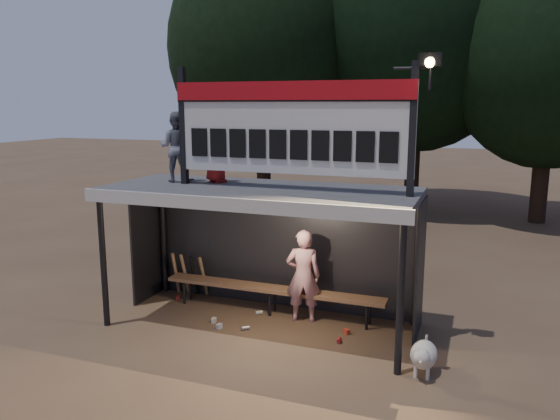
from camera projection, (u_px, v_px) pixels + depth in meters
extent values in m
plane|color=#503A28|center=(260.00, 325.00, 9.12)|extent=(80.00, 80.00, 0.00)
imported|color=silver|center=(303.00, 276.00, 9.15)|extent=(0.66, 0.53, 1.59)
imported|color=slate|center=(176.00, 147.00, 9.24)|extent=(0.67, 0.57, 1.19)
imported|color=#B11E1B|center=(216.00, 151.00, 9.19)|extent=(0.61, 0.56, 1.05)
cube|color=#404043|center=(259.00, 192.00, 8.68)|extent=(5.00, 2.00, 0.12)
cube|color=silver|center=(232.00, 205.00, 7.75)|extent=(5.10, 0.06, 0.20)
cylinder|color=black|center=(103.00, 262.00, 8.90)|extent=(0.10, 0.10, 2.20)
cylinder|color=black|center=(401.00, 297.00, 7.26)|extent=(0.10, 0.10, 2.20)
cylinder|color=black|center=(163.00, 237.00, 10.56)|extent=(0.10, 0.10, 2.20)
cylinder|color=black|center=(417.00, 261.00, 8.91)|extent=(0.10, 0.10, 2.20)
cube|color=black|center=(281.00, 247.00, 9.83)|extent=(5.00, 0.04, 2.20)
cube|color=black|center=(147.00, 241.00, 10.22)|extent=(0.04, 1.00, 2.20)
cube|color=black|center=(420.00, 269.00, 8.51)|extent=(0.04, 1.00, 2.20)
cylinder|color=black|center=(281.00, 189.00, 9.63)|extent=(5.00, 0.06, 0.06)
cube|color=black|center=(183.00, 126.00, 8.95)|extent=(0.10, 0.10, 1.90)
cube|color=black|center=(413.00, 130.00, 7.69)|extent=(0.10, 0.10, 1.90)
cube|color=silver|center=(289.00, 128.00, 8.32)|extent=(3.80, 0.08, 1.40)
cube|color=#AE0C13|center=(288.00, 90.00, 8.17)|extent=(3.80, 0.04, 0.28)
cube|color=black|center=(288.00, 101.00, 8.19)|extent=(3.80, 0.02, 0.03)
cube|color=black|center=(199.00, 142.00, 8.85)|extent=(0.27, 0.03, 0.45)
cube|color=black|center=(218.00, 143.00, 8.73)|extent=(0.27, 0.03, 0.45)
cube|color=black|center=(237.00, 143.00, 8.61)|extent=(0.27, 0.03, 0.45)
cube|color=black|center=(257.00, 144.00, 8.50)|extent=(0.27, 0.03, 0.45)
cube|color=black|center=(278.00, 144.00, 8.38)|extent=(0.27, 0.03, 0.45)
cube|color=black|center=(299.00, 145.00, 8.26)|extent=(0.27, 0.03, 0.45)
cube|color=black|center=(320.00, 146.00, 8.15)|extent=(0.27, 0.03, 0.45)
cube|color=black|center=(342.00, 146.00, 8.03)|extent=(0.27, 0.03, 0.45)
cube|color=black|center=(365.00, 147.00, 7.91)|extent=(0.27, 0.03, 0.45)
cube|color=black|center=(389.00, 147.00, 7.80)|extent=(0.27, 0.03, 0.45)
cylinder|color=black|center=(412.00, 68.00, 7.54)|extent=(0.50, 0.04, 0.04)
cylinder|color=black|center=(430.00, 79.00, 7.48)|extent=(0.04, 0.04, 0.30)
cube|color=black|center=(431.00, 60.00, 7.39)|extent=(0.30, 0.22, 0.18)
sphere|color=#FFD88C|center=(430.00, 62.00, 7.31)|extent=(0.14, 0.14, 0.14)
cube|color=#885F40|center=(272.00, 289.00, 9.54)|extent=(4.00, 0.35, 0.06)
cylinder|color=black|center=(184.00, 292.00, 10.05)|extent=(0.05, 0.05, 0.45)
cylinder|color=black|center=(191.00, 288.00, 10.27)|extent=(0.05, 0.05, 0.45)
cylinder|color=black|center=(270.00, 303.00, 9.47)|extent=(0.05, 0.05, 0.45)
cylinder|color=black|center=(275.00, 299.00, 9.69)|extent=(0.05, 0.05, 0.45)
cylinder|color=black|center=(367.00, 317.00, 8.89)|extent=(0.05, 0.05, 0.45)
cylinder|color=black|center=(370.00, 311.00, 9.11)|extent=(0.05, 0.05, 0.45)
cylinder|color=black|center=(264.00, 154.00, 19.33)|extent=(0.50, 0.50, 3.74)
ellipsoid|color=black|center=(263.00, 48.00, 18.63)|extent=(6.46, 6.46, 7.48)
cylinder|color=black|center=(413.00, 149.00, 18.95)|extent=(0.50, 0.50, 4.18)
ellipsoid|color=black|center=(419.00, 26.00, 18.17)|extent=(7.22, 7.22, 8.36)
cylinder|color=black|center=(541.00, 166.00, 16.72)|extent=(0.50, 0.50, 3.52)
ellipsoid|color=black|center=(552.00, 50.00, 16.06)|extent=(6.08, 6.08, 7.04)
ellipsoid|color=beige|center=(424.00, 354.00, 7.44)|extent=(0.36, 0.58, 0.36)
sphere|color=beige|center=(422.00, 357.00, 7.17)|extent=(0.22, 0.22, 0.22)
cone|color=silver|center=(421.00, 362.00, 7.08)|extent=(0.10, 0.10, 0.10)
cone|color=beige|center=(418.00, 350.00, 7.15)|extent=(0.06, 0.06, 0.07)
cone|color=beige|center=(426.00, 351.00, 7.11)|extent=(0.06, 0.06, 0.07)
cylinder|color=white|center=(415.00, 372.00, 7.34)|extent=(0.05, 0.05, 0.18)
cylinder|color=beige|center=(428.00, 374.00, 7.29)|extent=(0.05, 0.05, 0.18)
cylinder|color=beige|center=(419.00, 360.00, 7.67)|extent=(0.05, 0.05, 0.18)
cylinder|color=beige|center=(430.00, 362.00, 7.62)|extent=(0.05, 0.05, 0.18)
cylinder|color=white|center=(426.00, 341.00, 7.71)|extent=(0.04, 0.16, 0.14)
cylinder|color=#A5754D|center=(176.00, 273.00, 10.51)|extent=(0.07, 0.27, 0.84)
cylinder|color=#A0764A|center=(185.00, 274.00, 10.44)|extent=(0.08, 0.30, 0.83)
cylinder|color=black|center=(194.00, 275.00, 10.37)|extent=(0.08, 0.33, 0.83)
cylinder|color=olive|center=(204.00, 276.00, 10.30)|extent=(0.09, 0.35, 0.82)
cube|color=red|center=(347.00, 332.00, 8.75)|extent=(0.12, 0.12, 0.08)
cylinder|color=silver|center=(245.00, 328.00, 8.91)|extent=(0.13, 0.13, 0.07)
cube|color=beige|center=(214.00, 320.00, 9.21)|extent=(0.09, 0.11, 0.08)
cylinder|color=#B41E22|center=(339.00, 340.00, 8.45)|extent=(0.08, 0.13, 0.07)
cube|color=#AFAFB4|center=(219.00, 326.00, 8.96)|extent=(0.09, 0.12, 0.08)
cylinder|color=beige|center=(259.00, 313.00, 9.56)|extent=(0.13, 0.13, 0.07)
cube|color=#AE291D|center=(178.00, 298.00, 10.28)|extent=(0.11, 0.12, 0.08)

